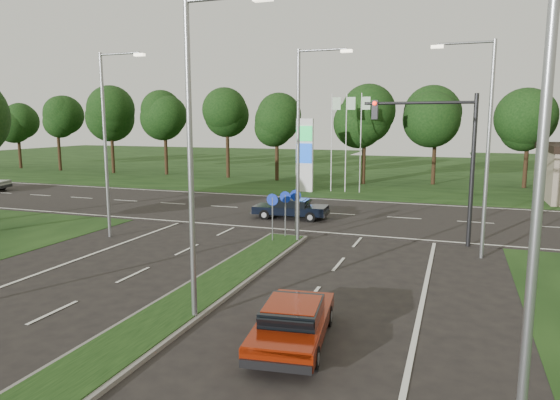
% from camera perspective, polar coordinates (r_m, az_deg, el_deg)
% --- Properties ---
extents(verge_far, '(160.00, 50.00, 0.02)m').
position_cam_1_polar(verge_far, '(62.03, 12.28, 3.41)').
color(verge_far, black).
rests_on(verge_far, ground).
extents(cross_road, '(160.00, 12.00, 0.02)m').
position_cam_1_polar(cross_road, '(31.78, 5.01, -1.50)').
color(cross_road, black).
rests_on(cross_road, ground).
extents(median_kerb, '(2.00, 26.00, 0.12)m').
position_cam_1_polar(median_kerb, '(14.10, -16.78, -15.19)').
color(median_kerb, slate).
rests_on(median_kerb, ground).
extents(streetlight_median_near, '(2.53, 0.22, 9.00)m').
position_cam_1_polar(streetlight_median_near, '(14.05, -9.54, 6.14)').
color(streetlight_median_near, gray).
rests_on(streetlight_median_near, ground).
extents(streetlight_median_far, '(2.53, 0.22, 9.00)m').
position_cam_1_polar(streetlight_median_far, '(23.30, 2.57, 7.31)').
color(streetlight_median_far, gray).
rests_on(streetlight_median_far, ground).
extents(streetlight_left_far, '(2.53, 0.22, 9.00)m').
position_cam_1_polar(streetlight_left_far, '(25.91, -19.06, 6.99)').
color(streetlight_left_far, gray).
rests_on(streetlight_left_far, ground).
extents(streetlight_right_far, '(2.53, 0.22, 9.00)m').
position_cam_1_polar(streetlight_right_far, '(22.30, 22.24, 6.59)').
color(streetlight_right_far, gray).
rests_on(streetlight_right_far, ground).
extents(streetlight_right_near, '(2.53, 0.22, 9.00)m').
position_cam_1_polar(streetlight_right_near, '(8.35, 26.29, 3.53)').
color(streetlight_right_near, gray).
rests_on(streetlight_right_near, ground).
extents(traffic_signal, '(5.10, 0.42, 7.00)m').
position_cam_1_polar(traffic_signal, '(24.30, 18.17, 5.94)').
color(traffic_signal, black).
rests_on(traffic_signal, ground).
extents(median_signs, '(1.16, 1.76, 2.38)m').
position_cam_1_polar(median_signs, '(24.31, 0.54, -0.59)').
color(median_signs, gray).
rests_on(median_signs, ground).
extents(gas_pylon, '(5.80, 1.26, 8.00)m').
position_cam_1_polar(gas_pylon, '(41.07, 3.14, 5.37)').
color(gas_pylon, silver).
rests_on(gas_pylon, ground).
extents(treeline_far, '(6.00, 6.00, 9.90)m').
position_cam_1_polar(treeline_far, '(46.85, 10.26, 10.12)').
color(treeline_far, black).
rests_on(treeline_far, ground).
extents(red_sedan, '(2.19, 4.29, 1.13)m').
position_cam_1_polar(red_sedan, '(13.32, 1.48, -13.70)').
color(red_sedan, maroon).
rests_on(red_sedan, ground).
extents(navy_sedan, '(4.43, 2.03, 1.19)m').
position_cam_1_polar(navy_sedan, '(29.77, 1.26, -0.93)').
color(navy_sedan, black).
rests_on(navy_sedan, ground).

